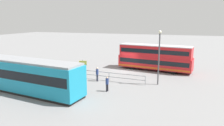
% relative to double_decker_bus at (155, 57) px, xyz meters
% --- Properties ---
extents(ground_plane, '(160.00, 160.00, 0.00)m').
position_rel_double_decker_bus_xyz_m(ground_plane, '(3.75, 1.63, -1.93)').
color(ground_plane, gray).
extents(double_decker_bus, '(10.93, 4.02, 3.77)m').
position_rel_double_decker_bus_xyz_m(double_decker_bus, '(0.00, 0.00, 0.00)').
color(double_decker_bus, red).
rests_on(double_decker_bus, ground).
extents(tram_yellow, '(12.58, 4.12, 3.42)m').
position_rel_double_decker_bus_xyz_m(tram_yellow, '(10.81, 14.10, -0.15)').
color(tram_yellow, teal).
rests_on(tram_yellow, ground).
extents(pedestrian_near_railing, '(0.45, 0.45, 1.71)m').
position_rel_double_decker_bus_xyz_m(pedestrian_near_railing, '(5.77, 8.05, -0.94)').
color(pedestrian_near_railing, '#33384C').
rests_on(pedestrian_near_railing, ground).
extents(pedestrian_crossing, '(0.38, 0.38, 1.60)m').
position_rel_double_decker_bus_xyz_m(pedestrian_crossing, '(3.31, 11.21, -1.01)').
color(pedestrian_crossing, black).
rests_on(pedestrian_crossing, ground).
extents(pedestrian_railing, '(9.11, 0.60, 1.08)m').
position_rel_double_decker_bus_xyz_m(pedestrian_railing, '(4.44, 7.53, -1.18)').
color(pedestrian_railing, gray).
rests_on(pedestrian_railing, ground).
extents(info_sign, '(0.97, 0.25, 2.34)m').
position_rel_double_decker_bus_xyz_m(info_sign, '(8.08, 7.25, -0.32)').
color(info_sign, slate).
rests_on(info_sign, ground).
extents(street_lamp, '(0.36, 0.36, 6.23)m').
position_rel_double_decker_bus_xyz_m(street_lamp, '(-1.40, 7.04, 1.76)').
color(street_lamp, '#4C4C51').
rests_on(street_lamp, ground).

